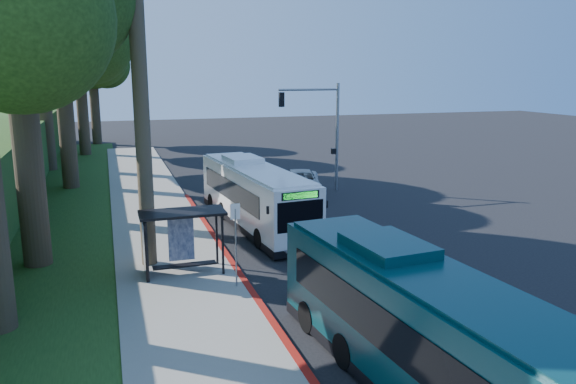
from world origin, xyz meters
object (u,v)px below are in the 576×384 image
object	(u,v)px
white_bus	(254,195)
pickup	(301,182)
bus_shelter	(176,230)
teal_bus	(427,332)

from	to	relation	value
white_bus	pickup	size ratio (longest dim) A/B	2.12
white_bus	pickup	bearing A→B (deg)	48.49
white_bus	bus_shelter	bearing A→B (deg)	-133.05
teal_bus	white_bus	bearing A→B (deg)	85.02
bus_shelter	teal_bus	size ratio (longest dim) A/B	0.27
teal_bus	pickup	size ratio (longest dim) A/B	2.19
bus_shelter	white_bus	size ratio (longest dim) A/B	0.28
white_bus	teal_bus	bearing A→B (deg)	-95.19
bus_shelter	teal_bus	world-z (taller)	teal_bus
bus_shelter	pickup	xyz separation A→B (m)	(9.41, 12.46, -1.06)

